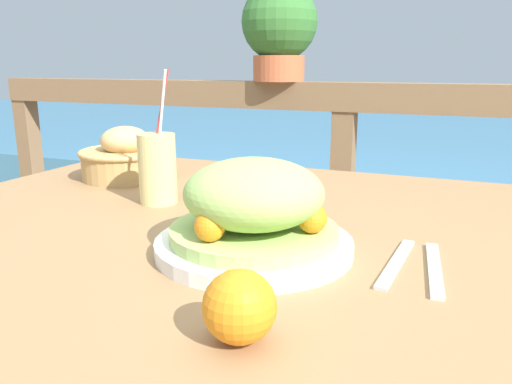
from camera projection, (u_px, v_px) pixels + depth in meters
The scene contains 10 objects.
patio_table at pixel (229, 270), 0.86m from camera, with size 1.19×0.96×0.75m.
railing_fence at pixel (343, 154), 1.63m from camera, with size 2.80×0.08×0.95m.
sea_backdrop at pixel (411, 162), 3.98m from camera, with size 12.00×4.00×0.50m.
salad_plate at pixel (254, 213), 0.69m from camera, with size 0.28×0.28×0.13m.
drink_glass at pixel (157, 168), 0.94m from camera, with size 0.07×0.07×0.25m.
bread_basket at pixel (126, 158), 1.15m from camera, with size 0.21×0.21×0.12m.
potted_plant at pixel (279, 28), 1.61m from camera, with size 0.25×0.25×0.31m.
fork at pixel (396, 263), 0.66m from camera, with size 0.03×0.18×0.00m.
knife at pixel (434, 268), 0.64m from camera, with size 0.03×0.18×0.00m.
orange_near_basket at pixel (239, 307), 0.47m from camera, with size 0.07×0.07×0.07m.
Camera 1 is at (0.35, -0.72, 1.01)m, focal length 35.00 mm.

